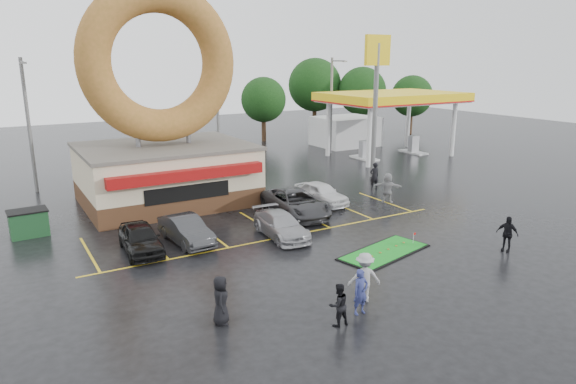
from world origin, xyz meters
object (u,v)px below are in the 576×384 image
person_cameraman (507,234)px  streetlight_right (332,103)px  car_white (321,193)px  putting_green (384,252)px  donut_shop (164,132)px  person_blue (361,292)px  gas_station (371,114)px  car_silver (281,225)px  dumpster (29,224)px  streetlight_left (29,123)px  car_grey (296,203)px  car_dgrey (186,230)px  car_black (140,238)px  shell_sign (376,80)px  streetlight_mid (218,111)px

person_cameraman → streetlight_right: bearing=141.9°
car_white → putting_green: size_ratio=0.80×
donut_shop → person_blue: bearing=-85.6°
streetlight_right → person_blue: bearing=-123.1°
gas_station → car_silver: 26.72m
car_silver → dumpster: (-11.18, 6.75, 0.03)m
person_blue → person_cameraman: person_cameraman is taller
car_white → streetlight_left: bearing=134.1°
gas_station → putting_green: gas_station is taller
streetlight_right → dumpster: streetlight_right is taller
streetlight_right → car_white: (-10.80, -14.32, -4.09)m
gas_station → streetlight_left: size_ratio=1.52×
streetlight_right → car_grey: streetlight_right is taller
car_dgrey → car_grey: 7.20m
donut_shop → car_dgrey: (-1.53, -7.87, -3.79)m
person_cameraman → putting_green: (-5.16, 2.75, -0.83)m
car_white → donut_shop: bearing=139.8°
streetlight_left → car_black: bearing=-78.0°
gas_station → person_blue: bearing=-129.7°
car_black → dumpster: 6.86m
car_black → car_white: car_white is taller
car_dgrey → car_black: bearing=178.3°
shell_sign → streetlight_right: 10.68m
donut_shop → car_silver: 10.65m
person_cameraman → dumpster: size_ratio=0.96×
car_dgrey → gas_station: bearing=27.6°
car_black → car_dgrey: 2.30m
streetlight_right → person_cameraman: streetlight_right is taller
car_grey → streetlight_left: bearing=137.0°
streetlight_mid → car_grey: bearing=-95.6°
dumpster → car_grey: bearing=-18.7°
person_cameraman → gas_station: bearing=133.2°
shell_sign → person_cameraman: 17.63m
shell_sign → streetlight_mid: bearing=135.3°
putting_green → streetlight_left: bearing=122.1°
shell_sign → car_black: (-19.82, -7.04, -6.69)m
gas_station → car_grey: gas_station is taller
streetlight_mid → car_dgrey: bearing=-118.3°
shell_sign → donut_shop: bearing=176.5°
car_grey → putting_green: bearing=-81.6°
car_black → car_white: size_ratio=0.99×
shell_sign → car_grey: size_ratio=1.95×
streetlight_right → car_silver: (-16.01, -18.42, -4.16)m
gas_station → streetlight_right: 4.26m
person_blue → putting_green: (4.72, 4.16, -0.81)m
shell_sign → dumpster: (-24.19, -1.75, -6.73)m
streetlight_right → dumpster: (-27.19, -11.67, -4.13)m
shell_sign → car_grey: shell_sign is taller
streetlight_right → car_silver: streetlight_right is taller
streetlight_right → donut_shop: bearing=-154.8°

